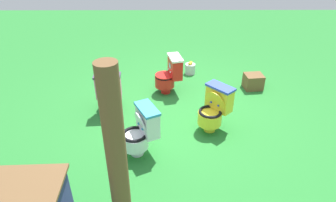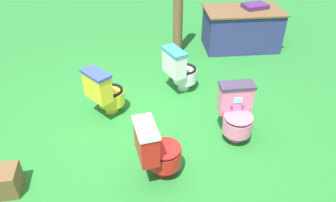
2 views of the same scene
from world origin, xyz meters
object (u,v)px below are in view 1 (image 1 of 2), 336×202
Objects in this scene: wooden_post at (118,168)px; small_crate at (253,81)px; toilet_pink at (110,91)px; toilet_white at (141,131)px; toilet_red at (169,75)px; toilet_yellow at (214,108)px; lemon_bucket at (190,69)px.

wooden_post is 4.00m from small_crate.
toilet_pink is 2.65m from wooden_post.
small_crate is (-2.13, -3.28, -0.85)m from wooden_post.
wooden_post is (0.07, 1.36, 0.63)m from toilet_white.
toilet_white is at bearing 42.87° from small_crate.
toilet_red is 2.10× the size of small_crate.
wooden_post reaches higher than toilet_red.
toilet_yellow is at bearing -22.23° from toilet_pink.
wooden_post reaches higher than lemon_bucket.
lemon_bucket is at bearing 40.57° from toilet_pink.
toilet_pink is 2.63× the size of lemon_bucket.
wooden_post is at bearing -81.50° from toilet_pink.
toilet_yellow is at bearing -120.92° from wooden_post.
lemon_bucket is (-0.46, -0.82, -0.25)m from toilet_red.
small_crate is at bearing -78.82° from toilet_yellow.
toilet_white is 1.23m from toilet_yellow.
wooden_post is 5.79× the size of small_crate.
toilet_red is (-0.41, -1.76, -0.00)m from toilet_white.
wooden_post is at bearing 106.26° from toilet_yellow.
toilet_white is at bearing 71.47° from lemon_bucket.
toilet_white is at bearing -93.07° from wooden_post.
toilet_white is 2.74m from lemon_bucket.
toilet_yellow is at bearing -163.12° from toilet_red.
toilet_yellow is (-1.70, 0.57, 0.00)m from toilet_pink.
toilet_white is 2.63× the size of lemon_bucket.
toilet_red is 1.00× the size of toilet_pink.
toilet_pink is at bearing 44.17° from lemon_bucket.
lemon_bucket is (1.19, -0.67, -0.03)m from small_crate.
toilet_yellow is 0.36× the size of wooden_post.
toilet_red is 0.97m from lemon_bucket.
toilet_red is 1.00× the size of toilet_yellow.
toilet_red is 1.37m from toilet_yellow.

